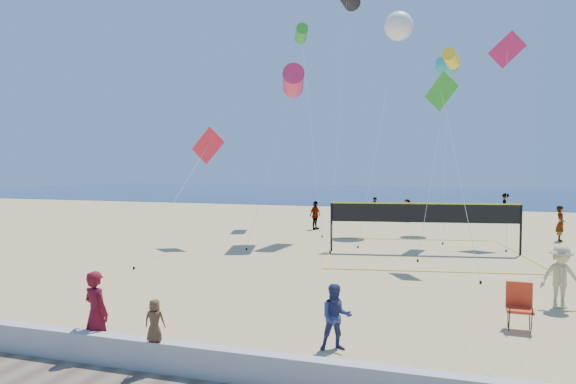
% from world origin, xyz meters
% --- Properties ---
extents(ground, '(120.00, 120.00, 0.00)m').
position_xyz_m(ground, '(0.00, 0.00, 0.00)').
color(ground, '#D1BA76').
rests_on(ground, ground).
extents(ocean, '(140.00, 50.00, 0.03)m').
position_xyz_m(ocean, '(0.00, 62.00, 0.01)').
color(ocean, '#102A4E').
rests_on(ocean, ground).
extents(seawall, '(32.00, 0.30, 0.60)m').
position_xyz_m(seawall, '(0.00, -3.00, 0.30)').
color(seawall, '#ACACA8').
rests_on(seawall, ground).
extents(woman, '(0.76, 0.60, 1.81)m').
position_xyz_m(woman, '(-3.59, -2.70, 0.91)').
color(woman, maroon).
rests_on(woman, ground).
extents(toddler, '(0.45, 0.34, 0.83)m').
position_xyz_m(toddler, '(-1.96, -3.06, 1.01)').
color(toddler, brown).
rests_on(toddler, seawall).
extents(bystander_a, '(0.85, 0.76, 1.45)m').
position_xyz_m(bystander_a, '(1.14, -0.83, 0.72)').
color(bystander_a, navy).
rests_on(bystander_a, ground).
extents(bystander_b, '(1.27, 0.91, 1.78)m').
position_xyz_m(bystander_b, '(6.47, 4.31, 0.89)').
color(bystander_b, tan).
rests_on(bystander_b, ground).
extents(far_person_0, '(0.77, 1.13, 1.78)m').
position_xyz_m(far_person_0, '(-4.55, 19.31, 0.89)').
color(far_person_0, gray).
rests_on(far_person_0, ground).
extents(far_person_1, '(1.27, 1.45, 1.59)m').
position_xyz_m(far_person_1, '(0.54, 25.84, 0.79)').
color(far_person_1, gray).
rests_on(far_person_1, ground).
extents(far_person_2, '(0.47, 0.70, 1.88)m').
position_xyz_m(far_person_2, '(9.05, 18.41, 0.94)').
color(far_person_2, gray).
rests_on(far_person_2, ground).
extents(far_person_3, '(0.77, 0.62, 1.50)m').
position_xyz_m(far_person_3, '(-2.13, 28.74, 0.75)').
color(far_person_3, gray).
rests_on(far_person_3, ground).
extents(far_person_4, '(0.75, 1.20, 1.78)m').
position_xyz_m(far_person_4, '(7.72, 32.72, 0.89)').
color(far_person_4, gray).
rests_on(far_person_4, ground).
extents(camp_chair, '(0.63, 0.77, 1.26)m').
position_xyz_m(camp_chair, '(5.12, 1.93, 0.64)').
color(camp_chair, red).
rests_on(camp_chair, ground).
extents(volleyball_net, '(9.96, 9.84, 2.31)m').
position_xyz_m(volleyball_net, '(2.34, 12.46, 1.57)').
color(volleyball_net, black).
rests_on(volleyball_net, ground).
extents(kite_0, '(2.04, 5.65, 9.27)m').
position_xyz_m(kite_0, '(-4.64, 14.91, 8.52)').
color(kite_0, '#C82555').
rests_on(kite_0, ground).
extents(kite_2, '(1.71, 7.87, 10.11)m').
position_xyz_m(kite_2, '(3.40, 17.12, 9.63)').
color(kite_2, yellow).
rests_on(kite_2, ground).
extents(kite_3, '(1.95, 7.02, 5.98)m').
position_xyz_m(kite_3, '(-8.31, 11.83, 4.83)').
color(kite_3, '#F52135').
rests_on(kite_3, ground).
extents(kite_4, '(2.16, 4.26, 7.85)m').
position_xyz_m(kite_4, '(3.13, 10.32, 6.69)').
color(kite_4, green).
rests_on(kite_4, ground).
extents(kite_5, '(1.98, 4.65, 11.19)m').
position_xyz_m(kite_5, '(6.24, 18.20, 9.78)').
color(kite_5, '#D01F58').
rests_on(kite_5, ground).
extents(kite_6, '(2.24, 9.90, 13.67)m').
position_xyz_m(kite_6, '(0.21, 21.74, 12.77)').
color(kite_6, white).
rests_on(kite_6, ground).
extents(kite_7, '(1.89, 8.00, 11.10)m').
position_xyz_m(kite_7, '(3.17, 22.45, 10.37)').
color(kite_7, teal).
rests_on(kite_7, ground).
extents(kite_8, '(4.03, 8.17, 13.68)m').
position_xyz_m(kite_8, '(-6.56, 23.09, 13.12)').
color(kite_8, green).
rests_on(kite_8, ground).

